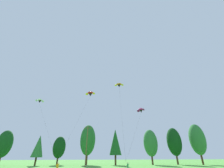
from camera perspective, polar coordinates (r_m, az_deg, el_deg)
The scene contains 15 objects.
treeline_tree_b at distance 59.25m, azimuth -36.66°, elevation -18.32°, with size 4.54×4.54×10.15m.
treeline_tree_c at distance 55.78m, azimuth -26.92°, elevation -20.94°, with size 3.55×3.55×8.87m.
treeline_tree_d at distance 57.96m, azimuth -20.05°, elevation -22.35°, with size 4.21×4.21×8.93m.
treeline_tree_e at distance 56.32m, azimuth -9.49°, elevation -20.85°, with size 5.31×5.31×13.01m.
treeline_tree_f at distance 53.80m, azimuth 1.33°, elevation -21.83°, with size 4.07×4.07×11.24m.
treeline_tree_g at distance 57.52m, azimuth 14.91°, elevation -21.47°, with size 4.88×4.88×11.39m.
treeline_tree_h at distance 61.69m, azimuth 23.25°, elevation -20.11°, with size 5.11×5.11×12.25m.
treeline_tree_i at distance 64.59m, azimuth 30.52°, elevation -18.20°, with size 5.45×5.45×13.51m.
utility_pole at distance 45.78m, azimuth -9.95°, elevation -22.36°, with size 2.20×0.26×10.87m.
kite_flyer_near at distance 31.94m, azimuth -20.70°, elevation -28.14°, with size 0.71×0.73×1.69m.
kite_flyer_mid at distance 30.92m, azimuth 6.24°, elevation -29.56°, with size 0.65×0.68×1.69m.
parafoil_kite_high_red_yellow at distance 56.12m, azimuth -8.51°, elevation -3.85°, with size 6.68×21.57×23.40m.
parafoil_kite_mid_magenta at distance 41.63m, azimuth 11.29°, elevation -10.11°, with size 7.52×8.98×13.16m.
parafoil_kite_far_white at distance 53.19m, azimuth -26.53°, elevation -5.92°, with size 12.67×16.97×18.00m.
parafoil_kite_low_orange at distance 50.35m, azimuth 2.80°, elevation -0.45°, with size 3.38×15.12×23.96m.
Camera 1 is at (-0.59, -4.12, 2.80)m, focal length 23.23 mm.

